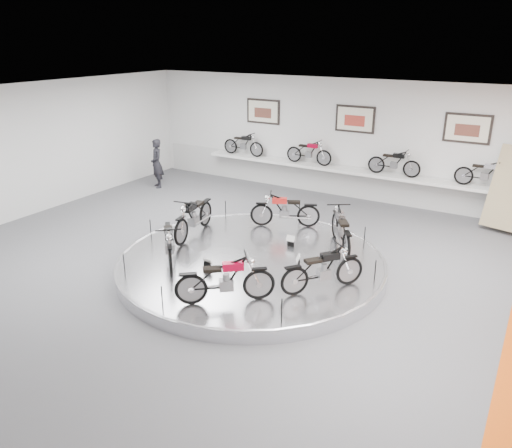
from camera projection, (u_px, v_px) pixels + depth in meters
The scene contains 22 objects.
floor at pixel (245, 274), 11.82m from camera, with size 16.00×16.00×0.00m, color #4C4C4E.
ceiling at pixel (243, 101), 10.40m from camera, with size 16.00×16.00×0.00m, color white.
wall_back at pixel (354, 140), 16.75m from camera, with size 16.00×16.00×0.00m, color silver.
wall_left at pixel (17, 153), 14.92m from camera, with size 14.00×14.00×0.00m, color silver.
dado_band at pixel (351, 182), 17.25m from camera, with size 15.68×0.04×1.10m, color #BCBCBA.
display_platform at pixel (251, 263), 12.01m from camera, with size 6.40×6.40×0.30m, color silver.
platform_rim at pixel (251, 259), 11.97m from camera, with size 6.40×6.40×0.10m, color #B2B2BA.
shelf at pixel (349, 171), 16.86m from camera, with size 11.00×0.55×0.10m, color silver.
poster_left at pixel (263, 111), 18.13m from camera, with size 1.35×0.06×0.88m, color silver.
poster_center at pixel (355, 119), 16.47m from camera, with size 1.35×0.06×0.88m, color silver.
poster_right at pixel (467, 129), 14.80m from camera, with size 1.35×0.06×0.88m, color silver.
shelf_bike_a at pixel (243, 146), 18.71m from camera, with size 1.22×0.42×0.73m, color black, non-canonical shape.
shelf_bike_b at pixel (309, 154), 17.43m from camera, with size 1.22×0.42×0.73m, color maroon, non-canonical shape.
shelf_bike_c at pixel (394, 164), 16.00m from camera, with size 1.22×0.42×0.73m, color black, non-canonical shape.
shelf_bike_d at pixel (485, 176), 14.72m from camera, with size 1.22×0.42×0.73m, color silver, non-canonical shape.
bike_a at pixel (341, 229), 12.32m from camera, with size 1.74×0.61×1.02m, color silver, non-canonical shape.
bike_b at pixel (285, 210), 13.75m from camera, with size 1.63×0.58×0.96m, color red, non-canonical shape.
bike_c at pixel (194, 216), 13.12m from camera, with size 1.82×0.64×1.07m, color black, non-canonical shape.
bike_d at pixel (169, 243), 11.54m from camera, with size 1.69×0.59×0.99m, color black, non-canonical shape.
bike_e at pixel (225, 279), 9.80m from camera, with size 1.69×0.60×1.00m, color maroon, non-canonical shape.
bike_f at pixel (323, 269), 10.29m from camera, with size 1.62×0.57×0.95m, color black, non-canonical shape.
visitor at pixel (157, 163), 18.27m from camera, with size 0.65×0.43×1.79m, color black.
Camera 1 is at (5.64, -9.02, 5.29)m, focal length 35.00 mm.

